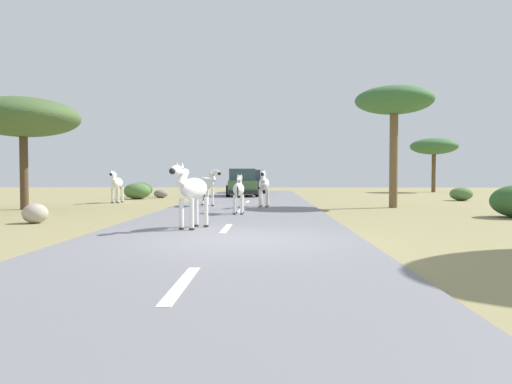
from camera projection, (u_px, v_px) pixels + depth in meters
name	position (u px, v px, depth m)	size (l,w,h in m)	color
ground_plane	(242.00, 242.00, 9.65)	(90.00, 90.00, 0.00)	#8E8456
road	(218.00, 241.00, 9.66)	(6.00, 64.00, 0.05)	slate
lane_markings	(212.00, 247.00, 8.66)	(0.16, 56.00, 0.01)	silver
zebra_0	(192.00, 189.00, 11.59)	(0.86, 1.64, 1.61)	silver
zebra_1	(206.00, 184.00, 20.38)	(1.36, 1.34, 1.60)	silver
zebra_2	(239.00, 190.00, 16.21)	(0.38, 1.46, 1.37)	silver
zebra_3	(264.00, 184.00, 19.69)	(0.49, 1.67, 1.57)	silver
zebra_4	(117.00, 183.00, 23.45)	(0.48, 1.73, 1.63)	silver
car_0	(242.00, 183.00, 30.41)	(2.28, 4.47, 1.74)	#476B38
car_1	(252.00, 182.00, 36.10)	(2.22, 4.44, 1.74)	black
tree_0	(434.00, 147.00, 38.59)	(3.78, 3.78, 4.41)	brown
tree_1	(394.00, 103.00, 19.85)	(3.24, 3.24, 5.08)	brown
tree_4	(23.00, 118.00, 18.74)	(4.36, 4.36, 4.42)	#4C3823
bush_0	(140.00, 190.00, 30.17)	(1.53, 1.38, 0.92)	#2D5628
bush_1	(137.00, 191.00, 27.38)	(1.56, 1.40, 0.93)	#4C7038
bush_4	(461.00, 194.00, 25.59)	(1.20, 1.08, 0.72)	#4C7038
rock_0	(161.00, 194.00, 28.88)	(0.86, 0.77, 0.51)	gray
rock_2	(35.00, 213.00, 13.42)	(0.71, 0.66, 0.56)	#A89E8C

